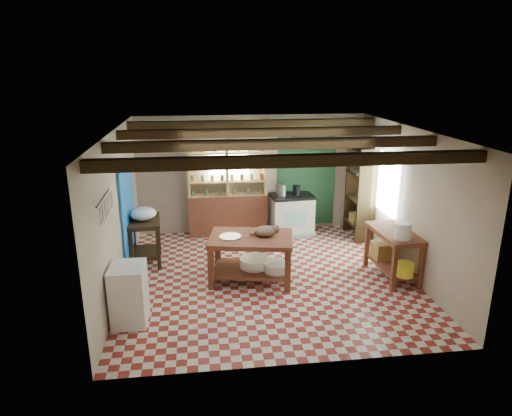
{
  "coord_description": "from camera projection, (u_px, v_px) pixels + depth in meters",
  "views": [
    {
      "loc": [
        -1.15,
        -7.29,
        3.58
      ],
      "look_at": [
        -0.18,
        0.3,
        1.2
      ],
      "focal_mm": 32.0,
      "sensor_mm": 36.0,
      "label": 1
    }
  ],
  "objects": [
    {
      "name": "right_counter",
      "position": [
        393.0,
        254.0,
        8.02
      ],
      "size": [
        0.66,
        1.23,
        0.86
      ],
      "primitive_type": "cube",
      "rotation": [
        0.0,
        0.0,
        0.05
      ],
      "color": "brown",
      "rests_on": "floor"
    },
    {
      "name": "work_table",
      "position": [
        251.0,
        258.0,
        7.91
      ],
      "size": [
        1.57,
        1.19,
        0.8
      ],
      "primitive_type": "cube",
      "rotation": [
        0.0,
        0.0,
        -0.19
      ],
      "color": "brown",
      "rests_on": "floor"
    },
    {
      "name": "ceiling_beams",
      "position": [
        269.0,
        138.0,
        7.37
      ],
      "size": [
        5.0,
        3.8,
        0.15
      ],
      "primitive_type": "cube",
      "color": "#342412",
      "rests_on": "ceiling"
    },
    {
      "name": "yellow_tub",
      "position": [
        405.0,
        269.0,
        7.62
      ],
      "size": [
        0.32,
        0.32,
        0.23
      ],
      "primitive_type": "cylinder",
      "rotation": [
        0.0,
        0.0,
        0.05
      ],
      "color": "yellow",
      "rests_on": "right_counter"
    },
    {
      "name": "wicker_basket",
      "position": [
        385.0,
        250.0,
        8.31
      ],
      "size": [
        0.45,
        0.37,
        0.3
      ],
      "primitive_type": "cube",
      "rotation": [
        0.0,
        0.0,
        0.05
      ],
      "color": "#A57D42",
      "rests_on": "right_counter"
    },
    {
      "name": "basin_small",
      "position": [
        277.0,
        267.0,
        7.82
      ],
      "size": [
        0.5,
        0.5,
        0.15
      ],
      "primitive_type": "cylinder",
      "rotation": [
        0.0,
        0.0,
        -0.19
      ],
      "color": "white",
      "rests_on": "work_table"
    },
    {
      "name": "kettle_left",
      "position": [
        281.0,
        190.0,
        9.9
      ],
      "size": [
        0.23,
        0.23,
        0.25
      ],
      "primitive_type": "cylinder",
      "rotation": [
        0.0,
        0.0,
        0.07
      ],
      "color": "#A2A3AA",
      "rests_on": "stove"
    },
    {
      "name": "blue_wall_patch",
      "position": [
        128.0,
        209.0,
        8.33
      ],
      "size": [
        0.04,
        1.4,
        1.6
      ],
      "primitive_type": "cube",
      "color": "blue",
      "rests_on": "wall_left"
    },
    {
      "name": "kettle_right",
      "position": [
        297.0,
        190.0,
        9.97
      ],
      "size": [
        0.17,
        0.17,
        0.2
      ],
      "primitive_type": "cylinder",
      "rotation": [
        0.0,
        0.0,
        0.07
      ],
      "color": "black",
      "rests_on": "stove"
    },
    {
      "name": "enamel_bowl",
      "position": [
        143.0,
        214.0,
        8.43
      ],
      "size": [
        0.51,
        0.51,
        0.24
      ],
      "primitive_type": "ellipsoid",
      "rotation": [
        0.0,
        0.0,
        0.07
      ],
      "color": "white",
      "rests_on": "prep_table"
    },
    {
      "name": "cat",
      "position": [
        266.0,
        231.0,
        7.8
      ],
      "size": [
        0.4,
        0.3,
        0.18
      ],
      "primitive_type": "ellipsoid",
      "rotation": [
        0.0,
        0.0,
        -0.02
      ],
      "color": "#8A6D50",
      "rests_on": "work_table"
    },
    {
      "name": "pot_rack",
      "position": [
        313.0,
        136.0,
        9.55
      ],
      "size": [
        0.86,
        0.12,
        0.36
      ],
      "primitive_type": "cube",
      "color": "black",
      "rests_on": "ceiling"
    },
    {
      "name": "basin_large",
      "position": [
        254.0,
        262.0,
        7.99
      ],
      "size": [
        0.59,
        0.59,
        0.17
      ],
      "primitive_type": "cylinder",
      "rotation": [
        0.0,
        0.0,
        -0.19
      ],
      "color": "white",
      "rests_on": "work_table"
    },
    {
      "name": "window_right",
      "position": [
        386.0,
        183.0,
        8.94
      ],
      "size": [
        0.02,
        1.3,
        1.2
      ],
      "primitive_type": "cube",
      "color": "white",
      "rests_on": "wall_right"
    },
    {
      "name": "floor",
      "position": [
        268.0,
        278.0,
        8.11
      ],
      "size": [
        5.0,
        5.0,
        0.02
      ],
      "primitive_type": "cube",
      "color": "maroon",
      "rests_on": "ground"
    },
    {
      "name": "wall_front",
      "position": [
        301.0,
        270.0,
        5.35
      ],
      "size": [
        5.0,
        0.04,
        2.6
      ],
      "primitive_type": "cube",
      "color": "#B8A994",
      "rests_on": "floor"
    },
    {
      "name": "prep_table",
      "position": [
        145.0,
        241.0,
        8.6
      ],
      "size": [
        0.65,
        0.89,
        0.86
      ],
      "primitive_type": "cube",
      "rotation": [
        0.0,
        0.0,
        0.07
      ],
      "color": "#342412",
      "rests_on": "floor"
    },
    {
      "name": "shelving_unit",
      "position": [
        227.0,
        186.0,
        9.9
      ],
      "size": [
        1.7,
        0.34,
        2.2
      ],
      "primitive_type": "cube",
      "color": "tan",
      "rests_on": "floor"
    },
    {
      "name": "window_back",
      "position": [
        228.0,
        157.0,
        9.89
      ],
      "size": [
        0.9,
        0.02,
        0.8
      ],
      "primitive_type": "cube",
      "color": "white",
      "rests_on": "wall_back"
    },
    {
      "name": "ceiling",
      "position": [
        269.0,
        130.0,
        7.34
      ],
      "size": [
        5.0,
        5.0,
        0.02
      ],
      "primitive_type": "cube",
      "color": "#4A4A4F",
      "rests_on": "wall_back"
    },
    {
      "name": "green_wall_patch",
      "position": [
        307.0,
        175.0,
        10.23
      ],
      "size": [
        1.3,
        0.04,
        2.3
      ],
      "primitive_type": "cube",
      "color": "#1C4727",
      "rests_on": "wall_back"
    },
    {
      "name": "wall_back",
      "position": [
        251.0,
        174.0,
        10.09
      ],
      "size": [
        5.0,
        0.04,
        2.6
      ],
      "primitive_type": "cube",
      "color": "#B8A994",
      "rests_on": "floor"
    },
    {
      "name": "white_bucket",
      "position": [
        403.0,
        231.0,
        7.51
      ],
      "size": [
        0.29,
        0.29,
        0.28
      ],
      "primitive_type": "cylinder",
      "rotation": [
        0.0,
        0.0,
        0.05
      ],
      "color": "white",
      "rests_on": "right_counter"
    },
    {
      "name": "wall_left",
      "position": [
        117.0,
        213.0,
        7.42
      ],
      "size": [
        0.04,
        5.0,
        2.6
      ],
      "primitive_type": "cube",
      "color": "#B8A994",
      "rests_on": "floor"
    },
    {
      "name": "tall_rack",
      "position": [
        360.0,
        192.0,
        9.79
      ],
      "size": [
        0.4,
        0.86,
        2.0
      ],
      "primitive_type": "cube",
      "color": "#342412",
      "rests_on": "floor"
    },
    {
      "name": "white_cabinet",
      "position": [
        129.0,
        294.0,
        6.58
      ],
      "size": [
        0.5,
        0.6,
        0.88
      ],
      "primitive_type": "cube",
      "rotation": [
        0.0,
        0.0,
        -0.02
      ],
      "color": "white",
      "rests_on": "floor"
    },
    {
      "name": "steel_tray",
      "position": [
        230.0,
        237.0,
        7.76
      ],
      "size": [
        0.44,
        0.44,
        0.02
      ],
      "primitive_type": "cylinder",
      "rotation": [
        0.0,
        0.0,
        -0.19
      ],
      "color": "#A2A3AA",
      "rests_on": "work_table"
    },
    {
      "name": "utensil_rail",
      "position": [
        104.0,
        206.0,
        6.14
      ],
      "size": [
        0.06,
        0.9,
        0.28
      ],
      "primitive_type": "cube",
      "color": "black",
      "rests_on": "wall_left"
    },
    {
      "name": "wall_right",
      "position": [
        409.0,
        202.0,
        8.03
      ],
      "size": [
        0.04,
        5.0,
        2.6
      ],
      "primitive_type": "cube",
      "color": "#B8A994",
      "rests_on": "floor"
    },
    {
      "name": "stove",
      "position": [
        292.0,
        214.0,
        10.12
      ],
      "size": [
        0.96,
        0.68,
        0.9
      ],
      "primitive_type": "cube",
      "rotation": [
        0.0,
        0.0,
        0.07
      ],
      "color": "silver",
      "rests_on": "floor"
    }
  ]
}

